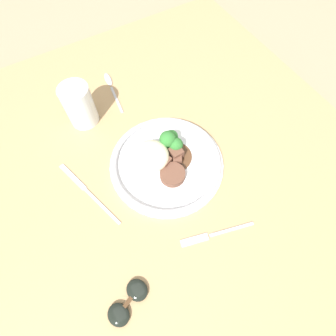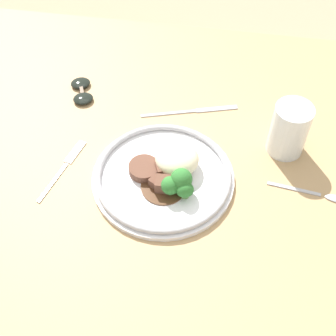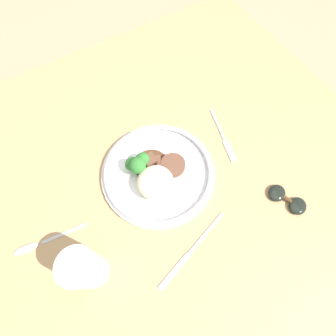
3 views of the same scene
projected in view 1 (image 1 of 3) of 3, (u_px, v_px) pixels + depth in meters
name	position (u px, v px, depth m)	size (l,w,h in m)	color
ground_plane	(167.00, 177.00, 0.69)	(8.00, 8.00, 0.00)	#998466
dining_table	(167.00, 173.00, 0.67)	(1.12, 1.01, 0.05)	tan
plate	(165.00, 160.00, 0.64)	(0.28, 0.28, 0.07)	white
juice_glass	(80.00, 107.00, 0.67)	(0.08, 0.08, 0.11)	orange
fork	(210.00, 236.00, 0.57)	(0.05, 0.17, 0.00)	#ADADB2
knife	(87.00, 191.00, 0.62)	(0.21, 0.07, 0.00)	#ADADB2
spoon	(110.00, 84.00, 0.78)	(0.17, 0.03, 0.01)	#ADADB2
sunglasses	(128.00, 302.00, 0.50)	(0.08, 0.10, 0.01)	black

